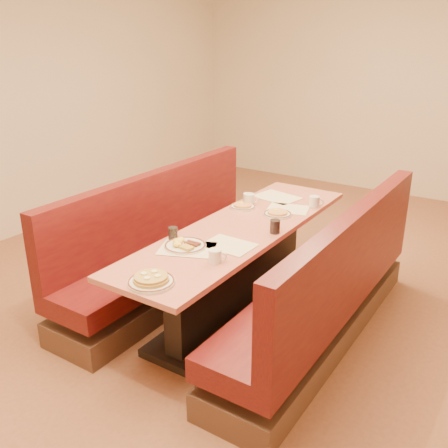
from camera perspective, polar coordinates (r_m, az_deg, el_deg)
The scene contains 19 objects.
ground at distance 4.21m, azimuth 1.84°, elevation -9.86°, with size 8.00×8.00×0.00m, color #9E6647.
room_envelope at distance 3.62m, azimuth 2.21°, elevation 17.40°, with size 6.04×8.04×2.82m.
diner_table at distance 4.03m, azimuth 1.90°, elevation -5.29°, with size 0.70×2.50×0.75m.
booth_left at distance 4.42m, azimuth -6.22°, elevation -3.09°, with size 0.55×2.50×1.05m.
booth_right at distance 3.75m, azimuth 11.57°, elevation -8.10°, with size 0.55×2.50×1.05m.
placemat_near_left at distance 3.49m, azimuth -4.23°, elevation -2.79°, with size 0.38×0.28×0.00m, color #F6E9C1.
placemat_near_right at distance 3.53m, azimuth 0.57°, elevation -2.41°, with size 0.35×0.26×0.00m, color #F6E9C1.
placemat_far_left at distance 4.59m, azimuth 6.08°, elevation 3.08°, with size 0.39×0.29×0.00m, color #F6E9C1.
placemat_far_right at distance 4.29m, azimuth 7.33°, elevation 1.75°, with size 0.34×0.26×0.00m, color #F6E9C1.
pancake_plate at distance 3.04m, azimuth -8.33°, elevation -6.39°, with size 0.29×0.29×0.06m.
eggs_plate at distance 3.51m, azimuth -4.53°, elevation -2.43°, with size 0.29×0.29×0.06m.
extra_plate_mid at distance 4.13m, azimuth 6.13°, elevation 1.20°, with size 0.23×0.23×0.05m.
extra_plate_far at distance 4.29m, azimuth 2.15°, elevation 2.06°, with size 0.22×0.22×0.04m.
coffee_mug_a at distance 3.26m, azimuth -0.96°, elevation -3.68°, with size 0.12×0.09×0.09m.
coffee_mug_b at distance 4.42m, azimuth 2.74°, elevation 3.01°, with size 0.11×0.08×0.08m.
coffee_mug_c at distance 4.37m, azimuth 10.33°, elevation 2.55°, with size 0.12×0.09×0.09m.
coffee_mug_d at distance 4.36m, azimuth 2.95°, elevation 2.85°, with size 0.13×0.09×0.10m.
soda_tumbler_near at distance 3.64m, azimuth -5.85°, elevation -1.08°, with size 0.07×0.07×0.09m.
soda_tumbler_mid at distance 3.75m, azimuth 5.85°, elevation -0.29°, with size 0.08×0.08×0.10m.
Camera 1 is at (1.87, -3.09, 2.16)m, focal length 40.00 mm.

